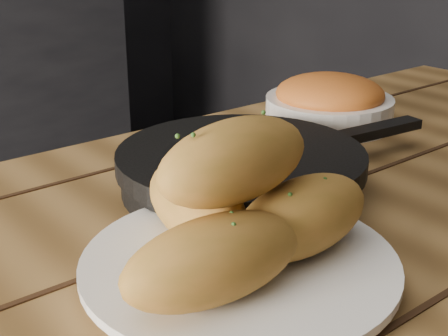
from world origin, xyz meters
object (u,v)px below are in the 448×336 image
at_px(plate, 239,266).
at_px(skillet, 243,168).
at_px(bread_rolls, 238,210).
at_px(bowl, 329,102).

distance_m(plate, skillet, 0.18).
distance_m(bread_rolls, bowl, 0.45).
xyz_separation_m(plate, bowl, (0.37, 0.24, 0.02)).
height_order(bread_rolls, bowl, bread_rolls).
height_order(plate, skillet, skillet).
distance_m(plate, bowl, 0.44).
bearing_deg(plate, bread_rolls, -149.04).
relative_size(plate, skillet, 0.64).
height_order(plate, bowl, bowl).
xyz_separation_m(plate, bread_rolls, (-0.01, -0.00, 0.05)).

